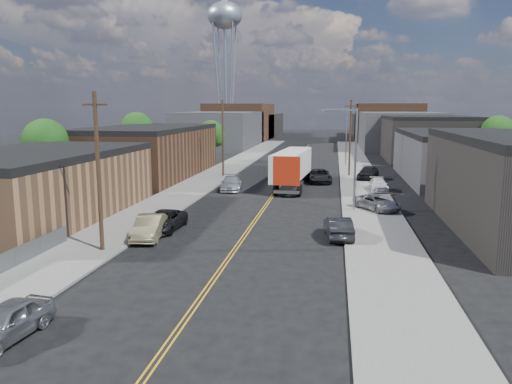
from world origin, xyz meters
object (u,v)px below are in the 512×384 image
(car_ahead_truck, at_px, (320,176))
(car_right_oncoming, at_px, (338,228))
(water_tower, at_px, (225,21))
(car_left_b, at_px, (149,227))
(car_left_c, at_px, (163,221))
(car_left_a, at_px, (6,322))
(car_right_lot_b, at_px, (378,185))
(car_left_d, at_px, (231,183))
(car_right_lot_a, at_px, (377,202))
(semi_truck, at_px, (293,165))
(car_right_lot_c, at_px, (368,172))

(car_ahead_truck, bearing_deg, car_right_oncoming, -91.33)
(water_tower, xyz_separation_m, car_left_b, (15.60, -96.46, -29.84))
(car_left_c, bearing_deg, car_ahead_truck, 68.78)
(car_left_b, distance_m, car_left_c, 2.47)
(car_left_c, bearing_deg, car_left_a, -89.16)
(car_left_b, relative_size, car_right_lot_b, 1.12)
(car_left_d, relative_size, car_right_oncoming, 1.13)
(car_left_c, relative_size, car_right_lot_a, 1.09)
(car_left_d, bearing_deg, car_ahead_truck, 30.19)
(semi_truck, bearing_deg, car_right_lot_b, -11.77)
(car_right_lot_b, xyz_separation_m, car_right_lot_c, (-0.53, 8.93, 0.18))
(car_left_a, xyz_separation_m, car_right_oncoming, (13.00, 17.68, 0.03))
(car_left_a, bearing_deg, car_ahead_truck, 82.07)
(water_tower, xyz_separation_m, car_left_d, (17.00, -75.31, -29.88))
(car_left_c, relative_size, car_ahead_truck, 0.90)
(car_left_c, distance_m, car_right_lot_c, 33.42)
(car_left_b, relative_size, car_left_d, 0.93)
(car_ahead_truck, bearing_deg, car_left_b, -116.85)
(car_right_lot_a, bearing_deg, water_tower, 77.40)
(water_tower, bearing_deg, car_right_lot_b, -65.97)
(water_tower, xyz_separation_m, semi_truck, (23.50, -71.17, -28.25))
(car_right_lot_a, distance_m, car_right_lot_b, 10.67)
(car_ahead_truck, bearing_deg, semi_truck, -139.35)
(semi_truck, distance_m, car_right_lot_c, 10.94)
(semi_truck, bearing_deg, water_tower, 113.12)
(water_tower, bearing_deg, car_right_lot_a, -69.28)
(car_left_c, bearing_deg, car_right_lot_b, 50.47)
(semi_truck, xyz_separation_m, car_right_lot_b, (9.50, -2.83, -1.60))
(car_right_lot_a, distance_m, car_right_lot_c, 19.56)
(car_left_b, relative_size, car_ahead_truck, 0.85)
(car_left_a, height_order, car_ahead_truck, car_ahead_truck)
(semi_truck, xyz_separation_m, car_right_oncoming, (5.10, -23.15, -1.63))
(car_right_lot_b, bearing_deg, water_tower, 112.64)
(water_tower, distance_m, car_left_c, 99.90)
(car_left_d, xyz_separation_m, car_right_lot_b, (16.00, 1.31, 0.02))
(car_left_d, xyz_separation_m, car_right_lot_a, (15.02, -9.32, 0.05))
(car_left_a, relative_size, car_left_d, 0.82)
(car_left_c, distance_m, car_right_oncoming, 12.87)
(car_left_b, bearing_deg, car_right_lot_c, 53.88)
(car_left_c, relative_size, car_right_oncoming, 1.12)
(semi_truck, xyz_separation_m, car_ahead_truck, (3.00, 3.17, -1.59))
(car_left_a, bearing_deg, car_left_c, 95.55)
(car_right_lot_b, bearing_deg, car_right_oncoming, -103.62)
(car_left_a, xyz_separation_m, car_right_lot_a, (16.42, 27.38, 0.07))
(car_left_c, xyz_separation_m, car_right_lot_b, (17.26, 20.00, 0.07))
(water_tower, bearing_deg, car_left_b, -80.81)
(semi_truck, distance_m, car_ahead_truck, 4.64)
(semi_truck, distance_m, car_right_lot_a, 16.00)
(car_left_a, distance_m, car_right_lot_a, 31.92)
(car_ahead_truck, bearing_deg, car_right_lot_b, -48.60)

